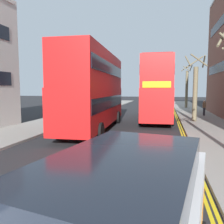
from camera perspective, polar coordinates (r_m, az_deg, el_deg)
The scene contains 9 objects.
sidewalk_right at distance 16.85m, azimuth 24.58°, elevation -4.67°, with size 4.00×80.00×0.14m, color gray.
sidewalk_left at distance 19.13m, azimuth -17.27°, elevation -3.22°, with size 4.00×80.00×0.14m, color gray.
kerb_line_outer at distance 14.62m, azimuth 17.97°, elevation -6.22°, with size 0.10×56.00×0.01m, color yellow.
kerb_line_inner at distance 14.60m, azimuth 17.34°, elevation -6.21°, with size 0.10×56.00×0.01m, color yellow.
double_decker_bus_away at distance 16.66m, azimuth -4.56°, elevation 5.96°, with size 3.18×10.91×5.64m.
double_decker_bus_oncoming at distance 22.09m, azimuth 11.11°, elevation 5.81°, with size 3.08×10.88×5.64m.
pedestrian_far at distance 26.29m, azimuth 22.06°, elevation 1.01°, with size 0.34×0.22×1.62m.
street_tree_near at distance 36.59m, azimuth 18.18°, elevation 5.72°, with size 1.58×1.57×6.50m.
street_tree_mid at distance 21.44m, azimuth 20.08°, elevation 5.06°, with size 1.80×1.73×5.81m.
Camera 1 is at (3.15, -0.26, 2.97)m, focal length 36.57 mm.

